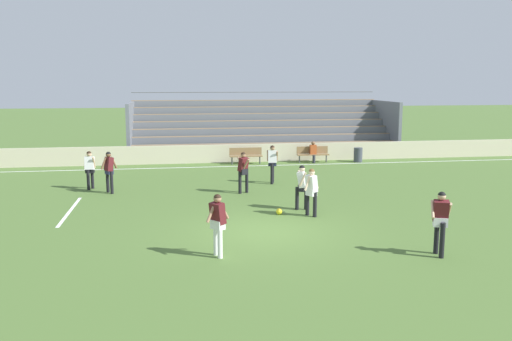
{
  "coord_description": "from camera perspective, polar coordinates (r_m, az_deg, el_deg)",
  "views": [
    {
      "loc": [
        -2.73,
        -15.45,
        4.53
      ],
      "look_at": [
        0.32,
        3.93,
        1.24
      ],
      "focal_mm": 37.4,
      "sensor_mm": 36.0,
      "label": 1
    }
  ],
  "objects": [
    {
      "name": "player_dark_dropping_back",
      "position": [
        22.53,
        -15.45,
        0.22
      ],
      "size": [
        0.67,
        0.48,
        1.72
      ],
      "color": "black",
      "rests_on": "ground"
    },
    {
      "name": "field_line_sideline",
      "position": [
        28.72,
        -3.38,
        0.43
      ],
      "size": [
        44.0,
        0.12,
        0.01
      ],
      "primitive_type": "cube",
      "color": "white",
      "rests_on": "ground"
    },
    {
      "name": "bench_near_wall_gap",
      "position": [
        30.27,
        6.08,
        1.9
      ],
      "size": [
        1.8,
        0.4,
        0.9
      ],
      "color": "olive",
      "rests_on": "ground"
    },
    {
      "name": "bench_far_right",
      "position": [
        29.52,
        -1.1,
        1.75
      ],
      "size": [
        1.8,
        0.4,
        0.9
      ],
      "color": "olive",
      "rests_on": "ground"
    },
    {
      "name": "soccer_ball",
      "position": [
        18.4,
        2.5,
        -4.4
      ],
      "size": [
        0.22,
        0.22,
        0.22
      ],
      "primitive_type": "sphere",
      "color": "yellow",
      "rests_on": "ground"
    },
    {
      "name": "player_white_wide_left",
      "position": [
        18.1,
        5.95,
        -1.88
      ],
      "size": [
        0.62,
        0.47,
        1.64
      ],
      "color": "black",
      "rests_on": "ground"
    },
    {
      "name": "sideline_wall",
      "position": [
        30.1,
        -3.67,
        1.82
      ],
      "size": [
        48.0,
        0.16,
        1.02
      ],
      "primitive_type": "cube",
      "color": "beige",
      "rests_on": "ground"
    },
    {
      "name": "bleacher_stand",
      "position": [
        33.84,
        0.69,
        4.73
      ],
      "size": [
        16.47,
        5.15,
        3.85
      ],
      "color": "#897051",
      "rests_on": "ground"
    },
    {
      "name": "player_white_on_ball",
      "position": [
        23.58,
        -17.36,
        0.38
      ],
      "size": [
        0.48,
        0.46,
        1.63
      ],
      "color": "black",
      "rests_on": "ground"
    },
    {
      "name": "player_dark_overlapping",
      "position": [
        13.88,
        -4.12,
        -5.26
      ],
      "size": [
        0.65,
        0.47,
        1.67
      ],
      "color": "white",
      "rests_on": "ground"
    },
    {
      "name": "spectator_seated",
      "position": [
        30.14,
        6.14,
        2.16
      ],
      "size": [
        0.36,
        0.42,
        1.21
      ],
      "color": "#2D2D38",
      "rests_on": "ground"
    },
    {
      "name": "trash_bin",
      "position": [
        30.85,
        10.86,
        1.66
      ],
      "size": [
        0.49,
        0.49,
        0.81
      ],
      "primitive_type": "cylinder",
      "color": "#3D424C",
      "rests_on": "ground"
    },
    {
      "name": "player_white_challenging",
      "position": [
        23.81,
        1.76,
        1.06
      ],
      "size": [
        0.52,
        0.52,
        1.72
      ],
      "color": "black",
      "rests_on": "ground"
    },
    {
      "name": "field_line_penalty_mark",
      "position": [
        20.01,
        -19.28,
        -4.11
      ],
      "size": [
        0.12,
        4.4,
        0.01
      ],
      "primitive_type": "cube",
      "color": "white",
      "rests_on": "ground"
    },
    {
      "name": "player_dark_wide_right",
      "position": [
        21.73,
        -1.37,
        0.19
      ],
      "size": [
        0.5,
        0.71,
        1.7
      ],
      "color": "black",
      "rests_on": "ground"
    },
    {
      "name": "ground_plane",
      "position": [
        16.34,
        1.04,
        -6.59
      ],
      "size": [
        160.0,
        160.0,
        0.0
      ],
      "primitive_type": "plane",
      "color": "#4C6B30"
    },
    {
      "name": "player_dark_pressing_high",
      "position": [
        14.71,
        19.13,
        -4.79
      ],
      "size": [
        0.63,
        0.5,
        1.72
      ],
      "color": "black",
      "rests_on": "ground"
    },
    {
      "name": "player_white_trailing_run",
      "position": [
        18.98,
        4.92,
        -1.4
      ],
      "size": [
        0.45,
        0.59,
        1.61
      ],
      "color": "black",
      "rests_on": "ground"
    }
  ]
}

